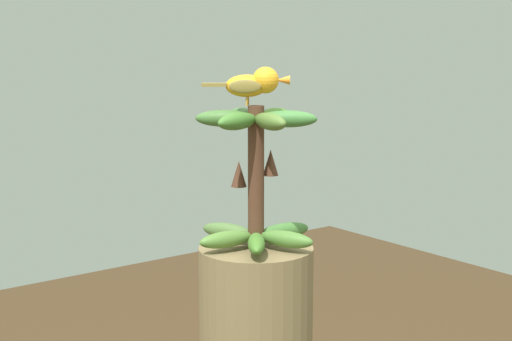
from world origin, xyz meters
TOP-DOWN VIEW (x-y plane):
  - banana_bunch at (-0.00, -0.00)m, footprint 0.29×0.28m
  - perched_bird at (-0.00, -0.01)m, footprint 0.17×0.13m

SIDE VIEW (x-z plane):
  - banana_bunch at x=0.00m, z-range 1.30..1.62m
  - perched_bird at x=0.00m, z-range 1.63..1.72m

